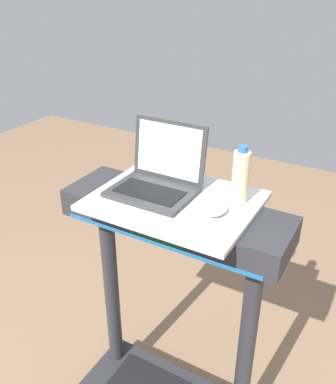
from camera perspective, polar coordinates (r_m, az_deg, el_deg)
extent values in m
cylinder|color=#28282D|center=(2.06, -7.72, -12.90)|extent=(0.07, 0.07, 0.90)
cylinder|color=#28282D|center=(1.83, 10.69, -19.71)|extent=(0.07, 0.07, 0.90)
cube|color=#28282D|center=(1.61, 0.88, -3.22)|extent=(0.90, 0.28, 0.11)
cube|color=#0C3F19|center=(1.51, -1.76, -5.64)|extent=(0.24, 0.01, 0.06)
cube|color=#1E598C|center=(1.53, -1.72, -7.03)|extent=(0.81, 0.00, 0.02)
cube|color=silver|center=(1.58, 0.90, -1.20)|extent=(0.60, 0.48, 0.02)
cube|color=#2D2D30|center=(1.60, -2.20, -0.01)|extent=(0.32, 0.23, 0.02)
cube|color=black|center=(1.58, -2.54, 0.07)|extent=(0.26, 0.13, 0.00)
cube|color=#2D2D30|center=(1.65, 0.17, 5.71)|extent=(0.32, 0.04, 0.23)
cube|color=#B2E0B7|center=(1.65, 0.08, 5.68)|extent=(0.28, 0.03, 0.21)
ellipsoid|color=#B2B2B7|center=(1.48, 6.77, -2.43)|extent=(0.08, 0.11, 0.03)
cylinder|color=beige|center=(1.53, 9.85, 1.96)|extent=(0.06, 0.06, 0.20)
cylinder|color=#2659A5|center=(1.49, 10.18, 5.77)|extent=(0.03, 0.03, 0.02)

